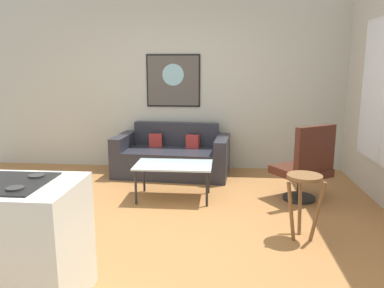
{
  "coord_description": "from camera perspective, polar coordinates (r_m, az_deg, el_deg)",
  "views": [
    {
      "loc": [
        0.71,
        -3.73,
        1.65
      ],
      "look_at": [
        0.32,
        0.9,
        0.7
      ],
      "focal_mm": 35.62,
      "sensor_mm": 36.0,
      "label": 1
    }
  ],
  "objects": [
    {
      "name": "ground",
      "position": [
        4.15,
        -5.53,
        -12.24
      ],
      "size": [
        6.4,
        6.4,
        0.04
      ],
      "primitive_type": "cube",
      "color": "#A46D3A"
    },
    {
      "name": "back_wall",
      "position": [
        6.2,
        -1.73,
        9.24
      ],
      "size": [
        6.4,
        0.05,
        2.8
      ],
      "primitive_type": "cube",
      "color": "beige",
      "rests_on": "ground"
    },
    {
      "name": "couch",
      "position": [
        5.9,
        -2.93,
        -1.96
      ],
      "size": [
        1.78,
        0.99,
        0.77
      ],
      "color": "#292A32",
      "rests_on": "ground"
    },
    {
      "name": "coffee_table",
      "position": [
        4.78,
        -2.78,
        -3.47
      ],
      "size": [
        0.96,
        0.58,
        0.45
      ],
      "color": "silver",
      "rests_on": "ground"
    },
    {
      "name": "armchair",
      "position": [
        4.86,
        16.67,
        -3.12
      ],
      "size": [
        0.78,
        0.78,
        0.97
      ],
      "color": "black",
      "rests_on": "ground"
    },
    {
      "name": "bar_stool",
      "position": [
        3.8,
        16.41,
        -6.49
      ],
      "size": [
        0.38,
        0.37,
        0.64
      ],
      "color": "brown",
      "rests_on": "ground"
    },
    {
      "name": "wall_painting",
      "position": [
        6.17,
        -2.83,
        9.47
      ],
      "size": [
        0.86,
        0.03,
        0.83
      ],
      "color": "black"
    }
  ]
}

